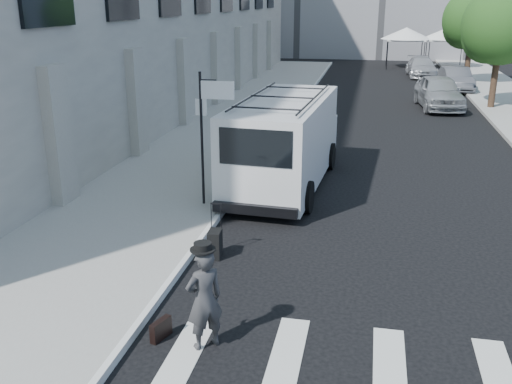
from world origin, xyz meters
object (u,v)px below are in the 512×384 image
at_px(parked_car_a, 439,92).
at_px(parked_car_b, 456,79).
at_px(briefcase, 161,329).
at_px(parked_car_c, 421,67).
at_px(businessman, 204,300).
at_px(cargo_van, 285,141).
at_px(suitcase, 215,244).

bearing_deg(parked_car_a, parked_car_b, 70.16).
bearing_deg(briefcase, parked_car_c, 98.52).
xyz_separation_m(briefcase, parked_car_b, (8.11, 29.12, 0.54)).
height_order(briefcase, parked_car_c, parked_car_c).
bearing_deg(parked_car_a, parked_car_c, 84.27).
distance_m(briefcase, parked_car_c, 36.22).
relative_size(businessman, briefcase, 3.91).
bearing_deg(briefcase, parked_car_a, 92.93).
bearing_deg(cargo_van, parked_car_c, 81.38).
relative_size(briefcase, parked_car_a, 0.09).
bearing_deg(parked_car_c, briefcase, -103.68).
relative_size(cargo_van, parked_car_a, 1.45).
bearing_deg(parked_car_b, businessman, -108.55).
distance_m(suitcase, cargo_van, 5.64).
height_order(suitcase, cargo_van, cargo_van).
xyz_separation_m(businessman, parked_car_c, (5.73, 35.69, -0.18)).
bearing_deg(parked_car_a, suitcase, -114.07).
bearing_deg(parked_car_b, briefcase, -110.05).
height_order(businessman, briefcase, businessman).
distance_m(parked_car_a, parked_car_c, 12.82).
bearing_deg(parked_car_c, cargo_van, -105.52).
relative_size(businessman, parked_car_a, 0.35).
bearing_deg(parked_car_b, cargo_van, -114.46).
distance_m(suitcase, parked_car_b, 27.12).
distance_m(cargo_van, parked_car_c, 27.51).
relative_size(businessman, parked_car_c, 0.37).
distance_m(businessman, cargo_van, 8.83).
distance_m(parked_car_a, parked_car_b, 6.51).
bearing_deg(businessman, cargo_van, -131.32).
xyz_separation_m(businessman, suitcase, (-0.75, 3.31, -0.54)).
height_order(parked_car_a, parked_car_c, parked_car_a).
bearing_deg(suitcase, cargo_van, 78.73).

